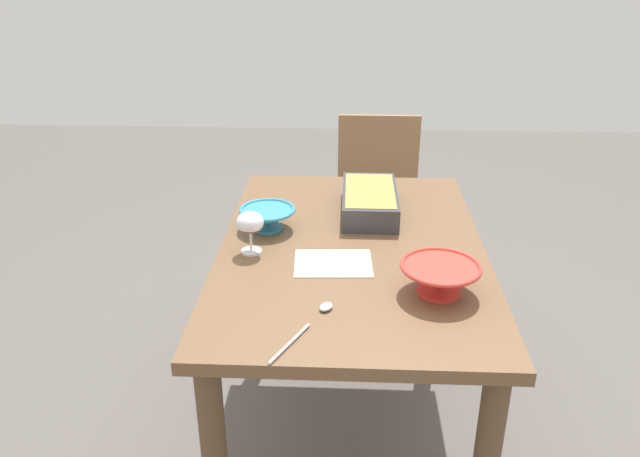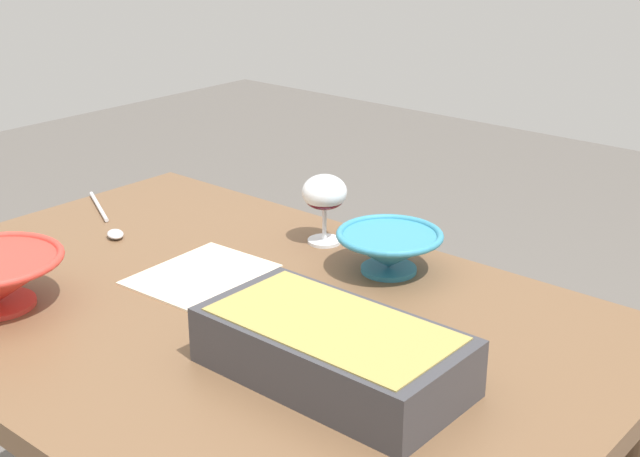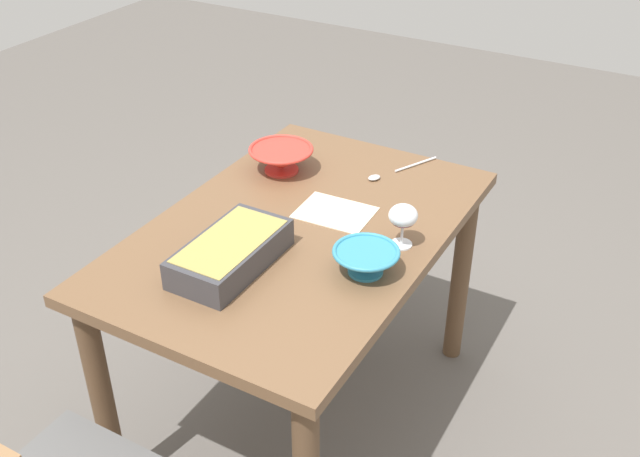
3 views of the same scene
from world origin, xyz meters
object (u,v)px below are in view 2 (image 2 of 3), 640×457
Objects in this scene: dining_table at (231,373)px; wine_glass at (324,196)px; small_bowl at (389,249)px; napkin at (201,274)px; serving_spoon at (109,223)px; casserole_dish at (333,348)px.

wine_glass is (0.06, -0.31, 0.21)m from dining_table.
napkin is (0.23, 0.22, -0.04)m from small_bowl.
napkin is at bearing 43.36° from small_bowl.
napkin is (0.06, 0.25, -0.09)m from wine_glass.
wine_glass is 0.49× the size of serving_spoon.
wine_glass is at bearing -79.03° from dining_table.
small_bowl is at bearing -136.64° from napkin.
small_bowl reaches higher than serving_spoon.
dining_table is at bearing 68.09° from small_bowl.
dining_table is 0.32m from casserole_dish.
dining_table is at bearing -12.78° from casserole_dish.
dining_table is 0.34m from small_bowl.
serving_spoon reaches higher than dining_table.
serving_spoon is at bearing 18.14° from small_bowl.
small_bowl is 0.81× the size of napkin.
serving_spoon is (0.70, -0.16, -0.04)m from casserole_dish.
wine_glass is 0.37× the size of casserole_dish.
dining_table is at bearing 100.97° from wine_glass.
dining_table is 0.38m from wine_glass.
small_bowl is at bearing -65.59° from casserole_dish.
dining_table is 0.46m from serving_spoon.
napkin is at bearing -16.52° from casserole_dish.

